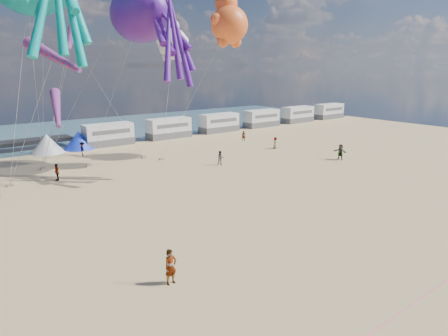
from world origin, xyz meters
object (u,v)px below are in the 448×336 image
Objects in this scene: beachgoer_3 at (57,172)px; sandbag_a at (10,185)px; motorhome_0 at (108,135)px; motorhome_3 at (261,118)px; beachgoer_2 at (83,149)px; standing_person at (171,267)px; windsock_right at (57,109)px; beachgoer_1 at (221,158)px; tent_white at (47,143)px; sandbag_e at (43,168)px; kite_teddy_orange at (229,25)px; beachgoer_5 at (244,136)px; windsock_mid at (71,39)px; motorhome_4 at (298,114)px; windsock_left at (54,56)px; motorhome_2 at (219,123)px; kite_octopus_purple at (141,14)px; motorhome_5 at (329,111)px; sandbag_d at (144,157)px; beachgoer_0 at (275,143)px; motorhome_1 at (169,128)px; sandbag_c at (162,159)px; beachgoer_4 at (340,152)px; tent_blue at (79,140)px; sandbag_b at (89,166)px; kite_panda at (173,44)px.

sandbag_a is (-4.03, 0.56, -0.71)m from beachgoer_3.
motorhome_3 is at bearing 0.00° from motorhome_0.
motorhome_0 is at bearing -21.67° from beachgoer_2.
standing_person reaches higher than beachgoer_2.
beachgoer_1 is at bearing 8.99° from windsock_right.
tent_white reaches higher than sandbag_e.
beachgoer_5 is at bearing 49.28° from kite_teddy_orange.
beachgoer_1 is 19.19m from windsock_mid.
windsock_left is at bearing -159.45° from motorhome_4.
motorhome_2 is at bearing 107.54° from beachgoer_5.
kite_octopus_purple is (6.96, -13.80, 14.54)m from tent_white.
motorhome_5 is at bearing 25.24° from standing_person.
beachgoer_0 is at bearing -18.32° from sandbag_d.
motorhome_1 is 22.45m from kite_octopus_purple.
beachgoer_2 is at bearing -160.43° from beachgoer_5.
windsock_left is 1.22× the size of windsock_mid.
beachgoer_1 is 17.51m from windsock_right.
beachgoer_2 is at bearing 129.83° from sandbag_c.
beachgoer_5 is (16.79, -8.92, -0.74)m from motorhome_0.
sandbag_c is (-16.64, 12.62, -0.80)m from beachgoer_4.
kite_teddy_orange is at bearing -147.87° from beachgoer_4.
motorhome_2 is (9.50, 0.00, 0.00)m from motorhome_1.
sandbag_d is at bearing 59.66° from standing_person.
motorhome_5 is at bearing 0.00° from motorhome_3.
tent_blue is at bearing -171.78° from beachgoer_5.
beachgoer_3 is (-6.61, -13.67, -0.38)m from tent_blue.
beachgoer_3 reaches higher than beachgoer_5.
motorhome_1 reaches higher than tent_white.
motorhome_5 is 13.20× the size of sandbag_d.
sandbag_d is at bearing 67.15° from kite_octopus_purple.
motorhome_0 is 0.91× the size of kite_teddy_orange.
sandbag_c is at bearing -161.58° from motorhome_4.
standing_person is at bearing -163.68° from beachgoer_2.
beachgoer_4 is at bearing 15.20° from standing_person.
windsock_mid is (3.19, 2.36, 12.38)m from beachgoer_3.
sandbag_c is (-15.15, 3.38, -0.65)m from beachgoer_0.
beachgoer_4 is 0.25× the size of kite_teddy_orange.
sandbag_b is (-44.44, -10.30, -1.39)m from motorhome_4.
motorhome_5 is 59.70m from beachgoer_3.
motorhome_2 is 27.48m from sandbag_b.
motorhome_4 is 0.91× the size of kite_teddy_orange.
sandbag_b is at bearing -145.17° from beachgoer_5.
motorhome_4 is at bearing 0.00° from tent_white.
motorhome_5 is 0.91× the size of kite_teddy_orange.
sandbag_c is (-17.50, -12.16, -1.39)m from motorhome_2.
motorhome_5 is (9.50, 0.00, 0.00)m from motorhome_4.
kite_panda is 0.74× the size of kite_teddy_orange.
sandbag_a is 1.00× the size of sandbag_c.
standing_person is (-20.94, -36.60, -0.57)m from motorhome_1.
motorhome_5 reaches higher than beachgoer_5.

